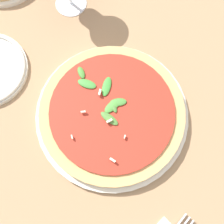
# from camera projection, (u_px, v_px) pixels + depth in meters

# --- Properties ---
(ground_plane) EXTENTS (6.00, 6.00, 0.00)m
(ground_plane) POSITION_uv_depth(u_px,v_px,m) (106.00, 103.00, 0.67)
(ground_plane) COLOR #9E7A56
(pizza_arugula_main) EXTENTS (0.32, 0.32, 0.05)m
(pizza_arugula_main) POSITION_uv_depth(u_px,v_px,m) (112.00, 114.00, 0.65)
(pizza_arugula_main) COLOR silver
(pizza_arugula_main) RESTS_ON ground_plane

